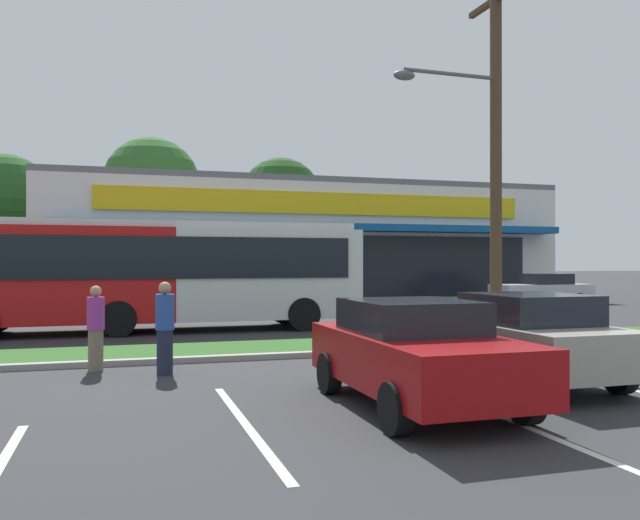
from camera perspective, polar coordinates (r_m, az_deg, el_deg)
name	(u,v)px	position (r m, az deg, el deg)	size (l,w,h in m)	color
grass_median	(305,347)	(15.43, -1.35, -7.64)	(56.00, 2.20, 0.12)	#2D5B23
curb_lip	(320,354)	(14.27, -0.01, -8.25)	(56.00, 0.24, 0.12)	#99968C
parking_stripe_1	(246,424)	(8.55, -6.54, -14.13)	(0.12, 4.80, 0.01)	silver
parking_stripe_2	(565,442)	(8.18, 20.74, -14.76)	(0.12, 4.80, 0.01)	silver
storefront_building	(292,243)	(38.28, -2.47, 1.52)	(27.23, 13.95, 6.37)	silver
tree_left	(6,202)	(46.84, -25.89, 4.62)	(6.15, 6.15, 9.04)	#473323
tree_mid_left	(152,186)	(47.28, -14.57, 6.33)	(6.76, 6.76, 10.80)	#473323
tree_mid	(281,200)	(45.65, -3.45, 5.30)	(5.84, 5.84, 9.34)	#473323
utility_pole	(491,145)	(17.47, 14.77, 9.71)	(3.03, 2.40, 9.43)	#4C3826
city_bus	(151,272)	(19.84, -14.58, -1.02)	(12.50, 2.67, 3.25)	#B71414
car_0	(542,290)	(31.64, 18.93, -2.48)	(4.56, 1.86, 1.52)	#B7B7BC
car_2	(523,337)	(11.68, 17.39, -6.47)	(1.99, 4.21, 1.53)	#9E998C
car_3	(416,352)	(9.43, 8.41, -8.01)	(2.01, 4.15, 1.51)	maroon
pedestrian_near_bench	(96,328)	(13.06, -19.10, -5.67)	(0.33, 0.33, 1.61)	#726651
pedestrian_by_pole	(165,328)	(12.27, -13.47, -5.83)	(0.34, 0.34, 1.70)	#1E2338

